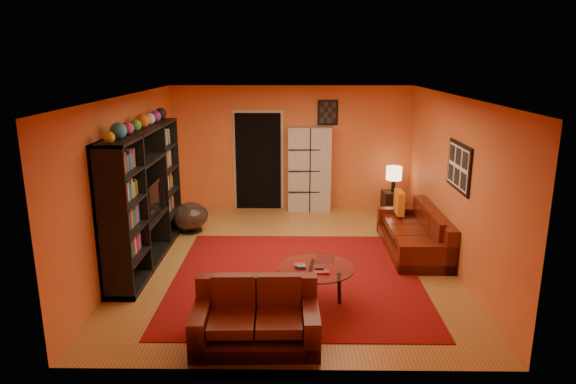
{
  "coord_description": "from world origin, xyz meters",
  "views": [
    {
      "loc": [
        0.07,
        -7.69,
        3.15
      ],
      "look_at": [
        -0.03,
        0.1,
        1.1
      ],
      "focal_mm": 32.0,
      "sensor_mm": 36.0,
      "label": 1
    }
  ],
  "objects_px": {
    "bowl_chair": "(190,216)",
    "side_table": "(392,203)",
    "table_lamp": "(394,174)",
    "loveseat": "(256,317)",
    "sofa": "(418,234)",
    "tv": "(149,199)",
    "coffee_table": "(316,271)",
    "storage_cabinet": "(310,169)",
    "entertainment_unit": "(145,196)"
  },
  "relations": [
    {
      "from": "coffee_table",
      "to": "table_lamp",
      "type": "distance_m",
      "value": 4.32
    },
    {
      "from": "coffee_table",
      "to": "entertainment_unit",
      "type": "bearing_deg",
      "value": 150.55
    },
    {
      "from": "entertainment_unit",
      "to": "bowl_chair",
      "type": "relative_size",
      "value": 4.47
    },
    {
      "from": "storage_cabinet",
      "to": "loveseat",
      "type": "bearing_deg",
      "value": -95.43
    },
    {
      "from": "tv",
      "to": "storage_cabinet",
      "type": "relative_size",
      "value": 0.53
    },
    {
      "from": "side_table",
      "to": "tv",
      "type": "bearing_deg",
      "value": -150.79
    },
    {
      "from": "loveseat",
      "to": "side_table",
      "type": "xyz_separation_m",
      "value": [
        2.45,
        4.88,
        -0.04
      ]
    },
    {
      "from": "storage_cabinet",
      "to": "sofa",
      "type": "bearing_deg",
      "value": -50.62
    },
    {
      "from": "table_lamp",
      "to": "loveseat",
      "type": "bearing_deg",
      "value": -116.63
    },
    {
      "from": "coffee_table",
      "to": "bowl_chair",
      "type": "distance_m",
      "value": 3.63
    },
    {
      "from": "entertainment_unit",
      "to": "loveseat",
      "type": "relative_size",
      "value": 2.09
    },
    {
      "from": "tv",
      "to": "loveseat",
      "type": "bearing_deg",
      "value": -143.0
    },
    {
      "from": "sofa",
      "to": "storage_cabinet",
      "type": "xyz_separation_m",
      "value": [
        -1.75,
        2.35,
        0.6
      ]
    },
    {
      "from": "side_table",
      "to": "coffee_table",
      "type": "bearing_deg",
      "value": -113.66
    },
    {
      "from": "storage_cabinet",
      "to": "side_table",
      "type": "distance_m",
      "value": 1.84
    },
    {
      "from": "coffee_table",
      "to": "sofa",
      "type": "bearing_deg",
      "value": 47.33
    },
    {
      "from": "loveseat",
      "to": "table_lamp",
      "type": "xyz_separation_m",
      "value": [
        2.45,
        4.88,
        0.58
      ]
    },
    {
      "from": "sofa",
      "to": "coffee_table",
      "type": "height_order",
      "value": "sofa"
    },
    {
      "from": "sofa",
      "to": "side_table",
      "type": "distance_m",
      "value": 2.01
    },
    {
      "from": "tv",
      "to": "coffee_table",
      "type": "relative_size",
      "value": 0.94
    },
    {
      "from": "coffee_table",
      "to": "storage_cabinet",
      "type": "xyz_separation_m",
      "value": [
        0.03,
        4.28,
        0.43
      ]
    },
    {
      "from": "coffee_table",
      "to": "table_lamp",
      "type": "height_order",
      "value": "table_lamp"
    },
    {
      "from": "sofa",
      "to": "side_table",
      "type": "relative_size",
      "value": 4.21
    },
    {
      "from": "tv",
      "to": "coffee_table",
      "type": "distance_m",
      "value": 3.05
    },
    {
      "from": "tv",
      "to": "bowl_chair",
      "type": "bearing_deg",
      "value": -14.85
    },
    {
      "from": "sofa",
      "to": "side_table",
      "type": "height_order",
      "value": "sofa"
    },
    {
      "from": "loveseat",
      "to": "bowl_chair",
      "type": "bearing_deg",
      "value": 20.03
    },
    {
      "from": "tv",
      "to": "table_lamp",
      "type": "bearing_deg",
      "value": -60.79
    },
    {
      "from": "entertainment_unit",
      "to": "coffee_table",
      "type": "distance_m",
      "value": 3.08
    },
    {
      "from": "bowl_chair",
      "to": "side_table",
      "type": "height_order",
      "value": "bowl_chair"
    },
    {
      "from": "tv",
      "to": "table_lamp",
      "type": "relative_size",
      "value": 1.81
    },
    {
      "from": "sofa",
      "to": "loveseat",
      "type": "height_order",
      "value": "same"
    },
    {
      "from": "tv",
      "to": "sofa",
      "type": "relative_size",
      "value": 0.45
    },
    {
      "from": "entertainment_unit",
      "to": "tv",
      "type": "height_order",
      "value": "entertainment_unit"
    },
    {
      "from": "loveseat",
      "to": "storage_cabinet",
      "type": "distance_m",
      "value": 5.31
    },
    {
      "from": "entertainment_unit",
      "to": "side_table",
      "type": "xyz_separation_m",
      "value": [
        4.36,
        2.46,
        -0.8
      ]
    },
    {
      "from": "tv",
      "to": "side_table",
      "type": "xyz_separation_m",
      "value": [
        4.31,
        2.41,
        -0.74
      ]
    },
    {
      "from": "entertainment_unit",
      "to": "bowl_chair",
      "type": "height_order",
      "value": "entertainment_unit"
    },
    {
      "from": "side_table",
      "to": "bowl_chair",
      "type": "bearing_deg",
      "value": -164.76
    },
    {
      "from": "coffee_table",
      "to": "bowl_chair",
      "type": "xyz_separation_m",
      "value": [
        -2.23,
        2.86,
        -0.16
      ]
    },
    {
      "from": "bowl_chair",
      "to": "storage_cabinet",
      "type": "bearing_deg",
      "value": 32.18
    },
    {
      "from": "storage_cabinet",
      "to": "tv",
      "type": "bearing_deg",
      "value": -130.76
    },
    {
      "from": "side_table",
      "to": "table_lamp",
      "type": "height_order",
      "value": "table_lamp"
    },
    {
      "from": "storage_cabinet",
      "to": "table_lamp",
      "type": "relative_size",
      "value": 3.41
    },
    {
      "from": "sofa",
      "to": "coffee_table",
      "type": "relative_size",
      "value": 2.11
    },
    {
      "from": "side_table",
      "to": "table_lamp",
      "type": "bearing_deg",
      "value": 0.0
    },
    {
      "from": "storage_cabinet",
      "to": "side_table",
      "type": "relative_size",
      "value": 3.55
    },
    {
      "from": "table_lamp",
      "to": "coffee_table",
      "type": "bearing_deg",
      "value": -113.66
    },
    {
      "from": "storage_cabinet",
      "to": "coffee_table",
      "type": "bearing_deg",
      "value": -87.68
    },
    {
      "from": "loveseat",
      "to": "side_table",
      "type": "bearing_deg",
      "value": -28.25
    }
  ]
}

